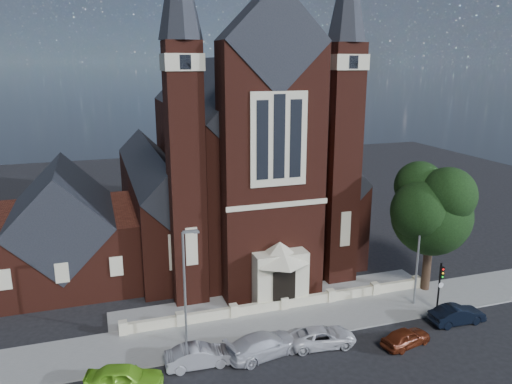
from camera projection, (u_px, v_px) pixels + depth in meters
ground at (250, 268)px, 46.30m from camera, size 120.00×120.00×0.00m
pavement_strip at (293, 322)px, 36.65m from camera, size 60.00×5.00×0.12m
forecourt_paving at (275, 298)px, 40.32m from camera, size 26.00×3.00×0.14m
forecourt_wall at (284, 309)px, 38.49m from camera, size 24.00×0.40×0.90m
church at (227, 165)px, 51.53m from camera, size 20.01×34.90×29.20m
parish_hall at (64, 235)px, 43.20m from camera, size 12.00×12.20×10.24m
street_tree at (435, 211)px, 39.81m from camera, size 6.40×6.60×10.70m
street_lamp_left at (186, 281)px, 32.63m from camera, size 1.16×0.22×8.09m
street_lamp_right at (419, 250)px, 38.08m from camera, size 1.16×0.22×8.09m
traffic_signal at (440, 281)px, 37.41m from camera, size 0.28×0.42×4.00m
car_lime_van at (124, 378)px, 28.89m from camera, size 4.83×2.95×1.54m
car_silver_a at (199, 356)px, 31.17m from camera, size 4.29×1.61×1.40m
car_silver_b at (264, 345)px, 32.31m from camera, size 5.56×3.17×1.52m
car_white_suv at (322, 337)px, 33.46m from camera, size 4.82×2.65×1.28m
car_dark_red at (406, 337)px, 33.43m from camera, size 3.89×2.25×1.25m
car_navy at (457, 315)px, 36.30m from camera, size 4.17×1.55×1.36m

